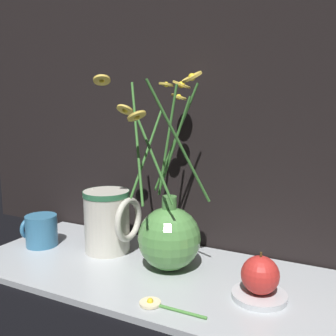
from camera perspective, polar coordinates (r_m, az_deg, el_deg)
name	(u,v)px	position (r m, az deg, el deg)	size (l,w,h in m)	color
ground_plane	(170,279)	(0.77, 0.23, -16.57)	(6.00, 6.00, 0.00)	black
shelf	(170,276)	(0.77, 0.23, -16.16)	(0.84, 0.33, 0.01)	#B2B7BC
backdrop_wall	(206,5)	(0.88, 5.87, 23.41)	(1.34, 0.02, 1.10)	black
vase_with_flowers	(169,233)	(0.76, 0.14, -9.93)	(0.23, 0.22, 0.38)	#59994C
yellow_mug	(40,231)	(0.94, -18.99, -9.04)	(0.08, 0.07, 0.07)	teal
ceramic_pitcher	(108,218)	(0.86, -9.08, -7.59)	(0.13, 0.10, 0.15)	beige
saucer_plate	(259,296)	(0.69, 13.73, -18.36)	(0.09, 0.09, 0.01)	silver
orange_fruit	(260,275)	(0.68, 13.86, -15.54)	(0.07, 0.07, 0.07)	red
loose_daisy	(158,305)	(0.65, -1.59, -20.10)	(0.12, 0.04, 0.01)	#4C8E3D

